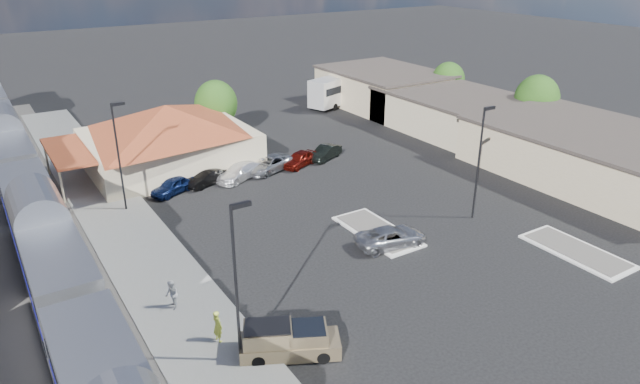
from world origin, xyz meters
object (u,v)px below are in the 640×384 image
station_depot (168,136)px  suv (391,237)px  coach_bus (344,87)px  pickup_truck (290,341)px

station_depot → suv: 25.64m
suv → coach_bus: coach_bus is taller
pickup_truck → coach_bus: size_ratio=0.43×
suv → coach_bus: bearing=-20.0°
pickup_truck → suv: (12.01, 6.55, -0.13)m
station_depot → suv: (8.08, -24.21, -2.41)m
pickup_truck → suv: size_ratio=1.06×
pickup_truck → coach_bus: 53.36m
station_depot → suv: station_depot is taller
suv → coach_bus: 41.23m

